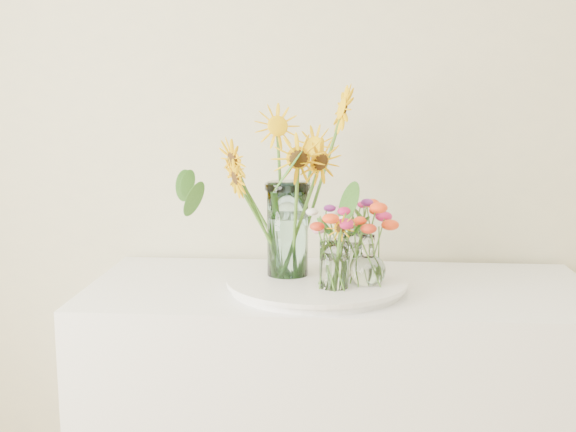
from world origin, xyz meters
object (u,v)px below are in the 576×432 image
at_px(tray, 317,285).
at_px(small_vase_b, 368,260).
at_px(mason_jar, 288,230).
at_px(small_vase_a, 334,265).
at_px(small_vase_c, 354,253).

bearing_deg(tray, small_vase_b, -15.81).
bearing_deg(small_vase_b, tray, 164.19).
height_order(mason_jar, small_vase_a, mason_jar).
bearing_deg(small_vase_a, small_vase_c, 70.28).
distance_m(small_vase_a, small_vase_c, 0.16).
xyz_separation_m(mason_jar, small_vase_a, (0.13, -0.12, -0.07)).
bearing_deg(small_vase_b, small_vase_c, 107.26).
height_order(tray, mason_jar, mason_jar).
bearing_deg(small_vase_c, small_vase_a, -109.72).
bearing_deg(tray, small_vase_c, 34.77).
height_order(mason_jar, small_vase_b, mason_jar).
relative_size(small_vase_b, small_vase_c, 1.08).
distance_m(tray, mason_jar, 0.17).
bearing_deg(mason_jar, small_vase_c, 8.99).
xyz_separation_m(small_vase_a, small_vase_b, (0.09, 0.04, 0.00)).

